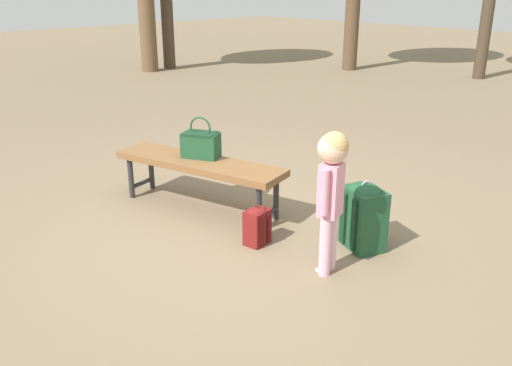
# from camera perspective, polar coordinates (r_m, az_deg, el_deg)

# --- Properties ---
(ground_plane) EXTENTS (40.00, 40.00, 0.00)m
(ground_plane) POSITION_cam_1_polar(r_m,az_deg,el_deg) (4.46, -2.13, -5.16)
(ground_plane) COLOR #7F6B51
(ground_plane) RESTS_ON ground
(park_bench) EXTENTS (1.65, 0.78, 0.45)m
(park_bench) POSITION_cam_1_polar(r_m,az_deg,el_deg) (4.82, -5.95, 1.75)
(park_bench) COLOR brown
(park_bench) RESTS_ON ground
(handbag) EXTENTS (0.37, 0.31, 0.37)m
(handbag) POSITION_cam_1_polar(r_m,az_deg,el_deg) (4.84, -5.78, 4.12)
(handbag) COLOR #1E4C2D
(handbag) RESTS_ON park_bench
(child_standing) EXTENTS (0.21, 0.27, 1.02)m
(child_standing) POSITION_cam_1_polar(r_m,az_deg,el_deg) (3.65, 7.89, 0.24)
(child_standing) COLOR #E5B2C6
(child_standing) RESTS_ON ground
(backpack_large) EXTENTS (0.39, 0.35, 0.54)m
(backpack_large) POSITION_cam_1_polar(r_m,az_deg,el_deg) (4.20, 11.20, -3.24)
(backpack_large) COLOR #1E4C2D
(backpack_large) RESTS_ON ground
(backpack_small) EXTENTS (0.19, 0.21, 0.32)m
(backpack_small) POSITION_cam_1_polar(r_m,az_deg,el_deg) (4.21, 0.11, -4.37)
(backpack_small) COLOR maroon
(backpack_small) RESTS_ON ground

